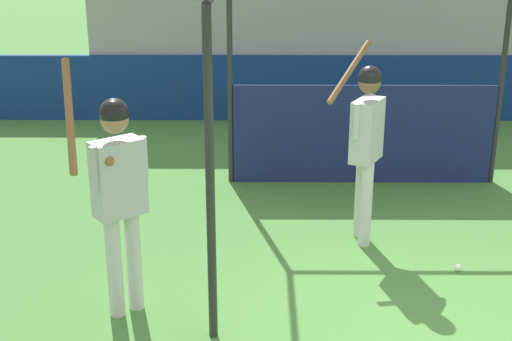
{
  "coord_description": "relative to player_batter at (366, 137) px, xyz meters",
  "views": [
    {
      "loc": [
        -1.5,
        -4.65,
        3.18
      ],
      "look_at": [
        -1.55,
        1.48,
        1.03
      ],
      "focal_mm": 50.0,
      "sensor_mm": 36.0,
      "label": 1
    }
  ],
  "objects": [
    {
      "name": "player_batter",
      "position": [
        0.0,
        0.0,
        0.0
      ],
      "size": [
        0.61,
        0.92,
        2.0
      ],
      "rotation": [
        0.0,
        0.0,
        1.08
      ],
      "color": "silver",
      "rests_on": "ground"
    },
    {
      "name": "batting_cage",
      "position": [
        0.23,
        1.1,
        0.05
      ],
      "size": [
        3.41,
        3.71,
        2.67
      ],
      "color": "#282828",
      "rests_on": "ground"
    },
    {
      "name": "bleacher_section",
      "position": [
        0.44,
        6.5,
        0.24
      ],
      "size": [
        8.7,
        3.2,
        2.77
      ],
      "color": "#9E9E99",
      "rests_on": "ground"
    },
    {
      "name": "baseball",
      "position": [
        0.84,
        -0.71,
        -1.1
      ],
      "size": [
        0.07,
        0.07,
        0.07
      ],
      "color": "white",
      "rests_on": "ground"
    },
    {
      "name": "player_waiting",
      "position": [
        -2.22,
        -1.48,
        0.02
      ],
      "size": [
        0.63,
        0.73,
        2.2
      ],
      "rotation": [
        0.0,
        0.0,
        -2.46
      ],
      "color": "silver",
      "rests_on": "ground"
    },
    {
      "name": "outfield_wall",
      "position": [
        0.44,
        4.84,
        -0.59
      ],
      "size": [
        24.0,
        0.12,
        1.09
      ],
      "color": "navy",
      "rests_on": "ground"
    }
  ]
}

